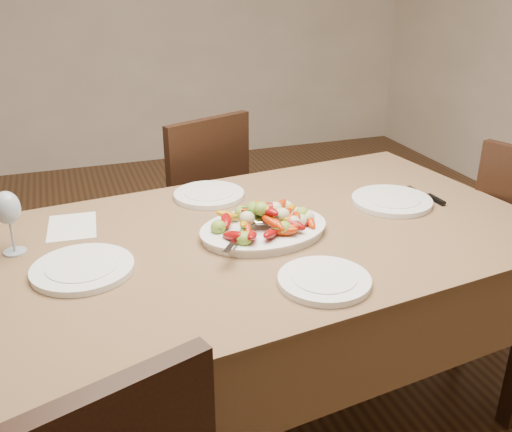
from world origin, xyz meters
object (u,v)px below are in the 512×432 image
object	(u,v)px
plate_far	(209,195)
serving_platter	(264,231)
wine_glass	(9,221)
plate_left	(83,269)
plate_near	(324,281)
chair_far	(187,210)
dining_table	(256,334)
plate_right	(392,201)

from	to	relation	value
plate_far	serving_platter	bearing A→B (deg)	-77.62
serving_platter	wine_glass	bearing A→B (deg)	170.11
plate_left	plate_far	xyz separation A→B (m)	(0.47, 0.42, 0.00)
plate_far	plate_near	world-z (taller)	same
serving_platter	plate_near	distance (m)	0.34
chair_far	plate_far	xyz separation A→B (m)	(-0.03, -0.57, 0.29)
plate_near	chair_far	bearing A→B (deg)	94.22
dining_table	chair_far	size ratio (longest dim) A/B	1.94
serving_platter	plate_near	world-z (taller)	serving_platter
plate_left	chair_far	bearing A→B (deg)	62.78
serving_platter	plate_far	world-z (taller)	serving_platter
chair_far	serving_platter	xyz separation A→B (m)	(0.05, -0.93, 0.30)
plate_near	wine_glass	distance (m)	0.91
serving_platter	plate_near	xyz separation A→B (m)	(0.05, -0.34, -0.00)
plate_left	plate_far	size ratio (longest dim) A/B	1.10
chair_far	plate_far	bearing A→B (deg)	64.51
dining_table	chair_far	world-z (taller)	chair_far
plate_left	plate_near	xyz separation A→B (m)	(0.60, -0.28, 0.00)
serving_platter	plate_near	bearing A→B (deg)	-81.96
chair_far	plate_far	distance (m)	0.64
plate_right	wine_glass	distance (m)	1.26
dining_table	plate_far	distance (m)	0.53
serving_platter	wine_glass	world-z (taller)	wine_glass
plate_left	plate_right	world-z (taller)	same
serving_platter	plate_left	xyz separation A→B (m)	(-0.55, -0.06, -0.00)
serving_platter	plate_left	world-z (taller)	serving_platter
plate_left	serving_platter	bearing A→B (deg)	5.82
serving_platter	plate_far	xyz separation A→B (m)	(-0.08, 0.36, -0.00)
dining_table	plate_left	xyz separation A→B (m)	(-0.53, -0.07, 0.39)
dining_table	chair_far	distance (m)	0.92
plate_left	plate_near	bearing A→B (deg)	-25.03
plate_left	plate_right	bearing A→B (deg)	7.81
chair_far	plate_left	world-z (taller)	chair_far
dining_table	wine_glass	bearing A→B (deg)	170.80
plate_far	wine_glass	world-z (taller)	wine_glass
plate_far	wine_glass	size ratio (longest dim) A/B	1.25
dining_table	plate_far	xyz separation A→B (m)	(-0.06, 0.35, 0.39)
chair_far	plate_far	size ratio (longest dim) A/B	3.71
dining_table	chair_far	bearing A→B (deg)	91.53
chair_far	plate_left	bearing A→B (deg)	40.70
plate_right	plate_left	bearing A→B (deg)	-172.19
wine_glass	plate_right	bearing A→B (deg)	-1.71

